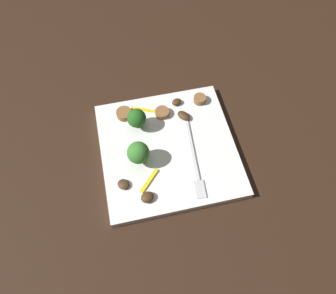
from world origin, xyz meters
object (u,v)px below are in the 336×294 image
mushroom_0 (177,102)px  mushroom_2 (184,116)px  mushroom_3 (124,184)px  sausage_slice_0 (124,114)px  mushroom_1 (147,197)px  plate (168,149)px  sausage_slice_1 (162,113)px  fork (195,161)px  pepper_strip_0 (149,181)px  broccoli_floret_0 (137,118)px  pepper_strip_1 (145,110)px  broccoli_floret_1 (138,153)px  sausage_slice_2 (200,99)px

mushroom_0 → mushroom_2: (0.04, 0.01, 0.00)m
mushroom_3 → sausage_slice_0: bearing=170.9°
mushroom_1 → mushroom_0: bearing=153.0°
plate → sausage_slice_1: (-0.08, 0.01, 0.01)m
plate → fork: bearing=44.6°
plate → pepper_strip_0: bearing=-38.1°
mushroom_0 → pepper_strip_0: (0.17, -0.09, -0.00)m
fork → broccoli_floret_0: (-0.10, -0.09, 0.03)m
pepper_strip_0 → mushroom_0: bearing=151.0°
mushroom_1 → pepper_strip_1: 0.20m
mushroom_2 → mushroom_3: 0.19m
mushroom_0 → broccoli_floret_1: bearing=-40.2°
broccoli_floret_1 → sausage_slice_0: broccoli_floret_1 is taller
pepper_strip_1 → mushroom_2: bearing=65.0°
broccoli_floret_1 → broccoli_floret_0: bearing=172.6°
broccoli_floret_0 → sausage_slice_2: size_ratio=1.91×
sausage_slice_1 → mushroom_0: 0.04m
mushroom_2 → sausage_slice_1: bearing=-112.3°
sausage_slice_2 → mushroom_1: (0.19, -0.15, -0.00)m
sausage_slice_1 → mushroom_2: 0.05m
broccoli_floret_0 → sausage_slice_1: 0.06m
sausage_slice_1 → pepper_strip_0: bearing=-21.1°
mushroom_3 → plate: bearing=122.4°
sausage_slice_2 → mushroom_2: sausage_slice_2 is taller
sausage_slice_1 → mushroom_1: size_ratio=1.21×
broccoli_floret_1 → mushroom_0: bearing=139.8°
sausage_slice_2 → mushroom_3: (0.16, -0.19, -0.00)m
fork → mushroom_2: (-0.11, 0.00, 0.00)m
broccoli_floret_0 → pepper_strip_0: 0.13m
mushroom_0 → mushroom_2: bearing=9.4°
plate → mushroom_1: size_ratio=10.88×
sausage_slice_1 → mushroom_0: (-0.02, 0.04, -0.00)m
broccoli_floret_1 → mushroom_0: broccoli_floret_1 is taller
broccoli_floret_0 → sausage_slice_2: (-0.04, 0.14, -0.02)m
sausage_slice_2 → pepper_strip_1: size_ratio=0.45×
broccoli_floret_0 → mushroom_0: size_ratio=2.37×
mushroom_3 → pepper_strip_0: (0.00, 0.05, -0.00)m
broccoli_floret_1 → sausage_slice_0: bearing=-173.7°
mushroom_1 → pepper_strip_1: (-0.20, 0.03, -0.00)m
sausage_slice_2 → mushroom_1: bearing=-37.9°
broccoli_floret_0 → mushroom_0: bearing=114.2°
mushroom_0 → pepper_strip_0: 0.19m
broccoli_floret_1 → sausage_slice_0: size_ratio=1.72×
plate → mushroom_1: bearing=-31.5°
mushroom_2 → mushroom_3: mushroom_2 is taller
pepper_strip_1 → broccoli_floret_0: bearing=-29.6°
sausage_slice_1 → broccoli_floret_0: bearing=-70.2°
broccoli_floret_0 → mushroom_3: size_ratio=2.18×
fork → broccoli_floret_1: (-0.02, -0.10, 0.03)m
broccoli_floret_1 → pepper_strip_1: (-0.12, 0.03, -0.03)m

